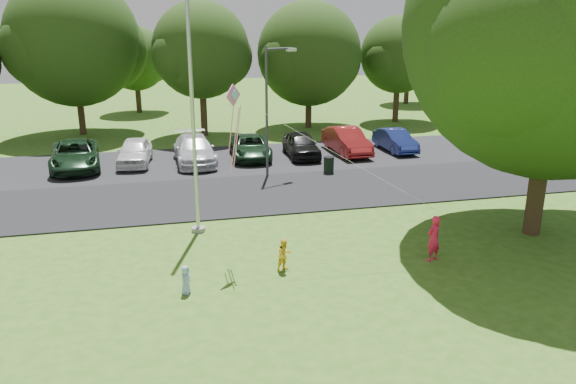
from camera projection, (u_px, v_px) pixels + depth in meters
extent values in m
plane|color=#356019|center=(329.00, 280.00, 16.93)|extent=(120.00, 120.00, 0.00)
cube|color=black|center=(269.00, 193.00, 25.28)|extent=(60.00, 6.00, 0.06)
cube|color=black|center=(246.00, 159.00, 31.32)|extent=(42.00, 7.00, 0.06)
cylinder|color=#B7BABF|center=(192.00, 96.00, 19.32)|extent=(0.14, 0.14, 10.00)
cylinder|color=gray|center=(198.00, 229.00, 20.77)|extent=(0.50, 0.50, 0.16)
cylinder|color=#3F3F44|center=(267.00, 114.00, 27.01)|extent=(0.13, 0.13, 6.34)
cylinder|color=#3F3F44|center=(279.00, 49.00, 26.54)|extent=(1.39, 0.67, 0.09)
cube|color=silver|center=(291.00, 50.00, 26.99)|extent=(0.53, 0.40, 0.15)
cylinder|color=black|center=(329.00, 166.00, 28.40)|extent=(0.51, 0.51, 0.83)
cylinder|color=black|center=(329.00, 157.00, 28.27)|extent=(0.55, 0.55, 0.05)
cylinder|color=#332316|center=(537.00, 184.00, 20.11)|extent=(0.62, 0.62, 3.74)
sphere|color=black|center=(559.00, 25.00, 18.49)|extent=(10.28, 10.28, 10.28)
sphere|color=black|center=(527.00, 43.00, 16.99)|extent=(6.17, 6.17, 6.17)
sphere|color=black|center=(513.00, 59.00, 17.34)|extent=(5.35, 5.35, 5.35)
cylinder|color=#332316|center=(81.00, 111.00, 37.77)|extent=(0.44, 0.44, 3.19)
sphere|color=black|center=(73.00, 41.00, 36.41)|extent=(8.50, 8.50, 8.50)
sphere|color=black|center=(106.00, 50.00, 37.82)|extent=(5.53, 5.53, 5.53)
sphere|color=black|center=(43.00, 49.00, 35.17)|extent=(5.10, 5.10, 5.10)
cylinder|color=#332316|center=(204.00, 110.00, 37.35)|extent=(0.44, 0.44, 3.43)
sphere|color=black|center=(201.00, 50.00, 36.19)|extent=(6.27, 6.27, 6.27)
sphere|color=black|center=(222.00, 56.00, 37.23)|extent=(4.07, 4.07, 4.07)
sphere|color=black|center=(182.00, 56.00, 35.28)|extent=(3.76, 3.76, 3.76)
cylinder|color=#332316|center=(309.00, 109.00, 40.33)|extent=(0.44, 0.44, 2.66)
sphere|color=black|center=(309.00, 54.00, 39.18)|extent=(7.27, 7.27, 7.27)
sphere|color=black|center=(328.00, 61.00, 40.38)|extent=(4.72, 4.72, 4.72)
sphere|color=black|center=(292.00, 60.00, 38.12)|extent=(4.36, 4.36, 4.36)
cylinder|color=#332316|center=(396.00, 102.00, 42.53)|extent=(0.44, 0.44, 3.02)
sphere|color=black|center=(399.00, 55.00, 41.49)|extent=(5.67, 5.67, 5.67)
sphere|color=black|center=(411.00, 60.00, 42.43)|extent=(3.68, 3.68, 3.68)
sphere|color=black|center=(388.00, 59.00, 40.67)|extent=(3.40, 3.40, 3.40)
cylinder|color=#332316|center=(520.00, 100.00, 41.97)|extent=(0.44, 0.44, 3.42)
sphere|color=black|center=(528.00, 34.00, 40.56)|extent=(8.77, 8.77, 8.77)
sphere|color=black|center=(543.00, 42.00, 42.00)|extent=(5.70, 5.70, 5.70)
sphere|color=black|center=(515.00, 41.00, 39.28)|extent=(5.26, 5.26, 5.26)
cylinder|color=#332316|center=(138.00, 97.00, 46.80)|extent=(0.44, 0.44, 2.60)
sphere|color=black|center=(135.00, 59.00, 45.87)|extent=(5.20, 5.20, 5.20)
sphere|color=black|center=(150.00, 63.00, 46.73)|extent=(3.38, 3.38, 3.38)
sphere|color=black|center=(122.00, 63.00, 45.12)|extent=(3.12, 3.12, 3.12)
cylinder|color=#332316|center=(407.00, 89.00, 51.67)|extent=(0.44, 0.44, 2.60)
sphere|color=black|center=(409.00, 55.00, 50.75)|extent=(5.20, 5.20, 5.20)
sphere|color=black|center=(418.00, 59.00, 51.61)|extent=(3.38, 3.38, 3.38)
sphere|color=black|center=(401.00, 58.00, 49.99)|extent=(3.12, 3.12, 3.12)
imported|color=black|center=(75.00, 155.00, 29.05)|extent=(2.88, 5.38, 1.44)
imported|color=silver|center=(135.00, 152.00, 29.92)|extent=(2.01, 4.20, 1.38)
imported|color=silver|center=(194.00, 150.00, 30.21)|extent=(2.15, 5.03, 1.45)
imported|color=black|center=(250.00, 147.00, 31.33)|extent=(2.41, 4.68, 1.26)
imported|color=black|center=(301.00, 145.00, 31.62)|extent=(1.78, 4.13, 1.39)
imported|color=maroon|center=(347.00, 141.00, 32.37)|extent=(1.77, 4.57, 1.48)
imported|color=navy|center=(395.00, 140.00, 33.04)|extent=(1.46, 3.89, 1.27)
imported|color=#EB1F45|center=(434.00, 238.00, 18.08)|extent=(0.66, 0.56, 1.54)
imported|color=yellow|center=(285.00, 255.00, 17.42)|extent=(0.63, 0.58, 1.05)
imported|color=#8FAFDB|center=(186.00, 280.00, 15.97)|extent=(0.43, 0.50, 0.86)
cube|color=pink|center=(233.00, 95.00, 16.87)|extent=(0.52, 0.49, 0.67)
cube|color=#8CC6E5|center=(235.00, 95.00, 16.85)|extent=(0.26, 0.24, 0.32)
cylinder|color=white|center=(337.00, 154.00, 17.33)|extent=(6.15, 1.64, 3.60)
cylinder|color=pink|center=(231.00, 133.00, 17.19)|extent=(0.22, 0.28, 1.78)
cylinder|color=pink|center=(237.00, 137.00, 17.32)|extent=(0.24, 0.46, 2.04)
cylinder|color=pink|center=(235.00, 142.00, 17.22)|extent=(0.27, 0.68, 2.27)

